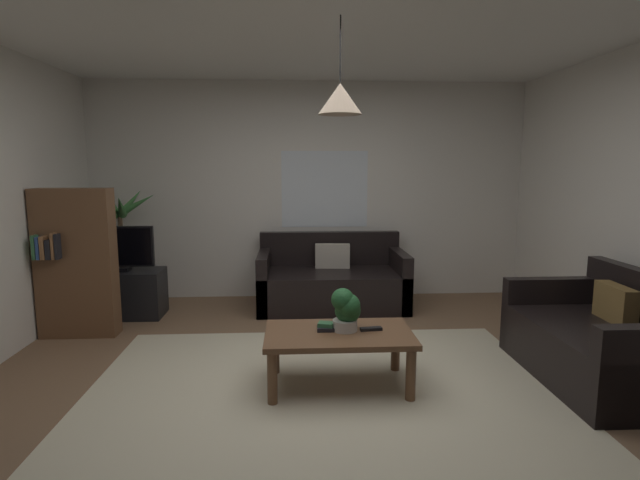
# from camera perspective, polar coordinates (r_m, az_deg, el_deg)

# --- Properties ---
(floor) EXTENTS (5.20, 5.26, 0.02)m
(floor) POSITION_cam_1_polar(r_m,az_deg,el_deg) (3.78, 0.26, -16.80)
(floor) COLOR brown
(floor) RESTS_ON ground
(rug) EXTENTS (3.38, 2.89, 0.01)m
(rug) POSITION_cam_1_polar(r_m,az_deg,el_deg) (3.60, 0.47, -17.96)
(rug) COLOR beige
(rug) RESTS_ON ground
(wall_back) EXTENTS (5.32, 0.06, 2.59)m
(wall_back) POSITION_cam_1_polar(r_m,az_deg,el_deg) (6.08, -1.25, 5.62)
(wall_back) COLOR silver
(wall_back) RESTS_ON ground
(ceiling) EXTENTS (5.20, 5.26, 0.02)m
(ceiling) POSITION_cam_1_polar(r_m,az_deg,el_deg) (3.56, 0.30, 24.76)
(ceiling) COLOR white
(window_pane) EXTENTS (1.04, 0.01, 0.91)m
(window_pane) POSITION_cam_1_polar(r_m,az_deg,el_deg) (6.06, 0.53, 5.83)
(window_pane) COLOR white
(couch_under_window) EXTENTS (1.66, 0.87, 0.82)m
(couch_under_window) POSITION_cam_1_polar(r_m,az_deg,el_deg) (5.72, 1.36, -4.95)
(couch_under_window) COLOR black
(couch_under_window) RESTS_ON ground
(couch_right_side) EXTENTS (0.87, 1.42, 0.82)m
(couch_right_side) POSITION_cam_1_polar(r_m,az_deg,el_deg) (4.36, 29.53, -10.41)
(couch_right_side) COLOR black
(couch_right_side) RESTS_ON ground
(coffee_table) EXTENTS (1.07, 0.63, 0.41)m
(coffee_table) POSITION_cam_1_polar(r_m,az_deg,el_deg) (3.69, 2.16, -11.40)
(coffee_table) COLOR brown
(coffee_table) RESTS_ON ground
(book_on_table_0) EXTENTS (0.15, 0.09, 0.03)m
(book_on_table_0) POSITION_cam_1_polar(r_m,az_deg,el_deg) (3.69, 0.83, -10.11)
(book_on_table_0) COLOR black
(book_on_table_0) RESTS_ON coffee_table
(book_on_table_1) EXTENTS (0.13, 0.11, 0.03)m
(book_on_table_1) POSITION_cam_1_polar(r_m,az_deg,el_deg) (3.69, 0.68, -9.63)
(book_on_table_1) COLOR #387247
(book_on_table_1) RESTS_ON coffee_table
(remote_on_table_0) EXTENTS (0.15, 0.14, 0.02)m
(remote_on_table_0) POSITION_cam_1_polar(r_m,az_deg,el_deg) (3.69, 3.15, -10.18)
(remote_on_table_0) COLOR black
(remote_on_table_0) RESTS_ON coffee_table
(remote_on_table_1) EXTENTS (0.17, 0.07, 0.02)m
(remote_on_table_1) POSITION_cam_1_polar(r_m,az_deg,el_deg) (3.72, 5.87, -10.09)
(remote_on_table_1) COLOR black
(remote_on_table_1) RESTS_ON coffee_table
(potted_plant_on_table) EXTENTS (0.22, 0.22, 0.32)m
(potted_plant_on_table) POSITION_cam_1_polar(r_m,az_deg,el_deg) (3.65, 3.03, -7.83)
(potted_plant_on_table) COLOR beige
(potted_plant_on_table) RESTS_ON coffee_table
(tv_stand) EXTENTS (0.90, 0.44, 0.50)m
(tv_stand) POSITION_cam_1_polar(r_m,az_deg,el_deg) (5.76, -21.87, -5.70)
(tv_stand) COLOR black
(tv_stand) RESTS_ON ground
(tv) EXTENTS (0.76, 0.16, 0.48)m
(tv) POSITION_cam_1_polar(r_m,az_deg,el_deg) (5.65, -22.22, -0.88)
(tv) COLOR black
(tv) RESTS_ON tv_stand
(potted_palm_corner) EXTENTS (0.83, 0.78, 1.37)m
(potted_palm_corner) POSITION_cam_1_polar(r_m,az_deg,el_deg) (6.16, -21.76, -1.30)
(potted_palm_corner) COLOR brown
(potted_palm_corner) RESTS_ON ground
(bookshelf_corner) EXTENTS (0.70, 0.31, 1.40)m
(bookshelf_corner) POSITION_cam_1_polar(r_m,az_deg,el_deg) (5.19, -26.19, -2.36)
(bookshelf_corner) COLOR brown
(bookshelf_corner) RESTS_ON ground
(pendant_lamp) EXTENTS (0.30, 0.30, 0.64)m
(pendant_lamp) POSITION_cam_1_polar(r_m,az_deg,el_deg) (3.50, 2.32, 15.86)
(pendant_lamp) COLOR black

